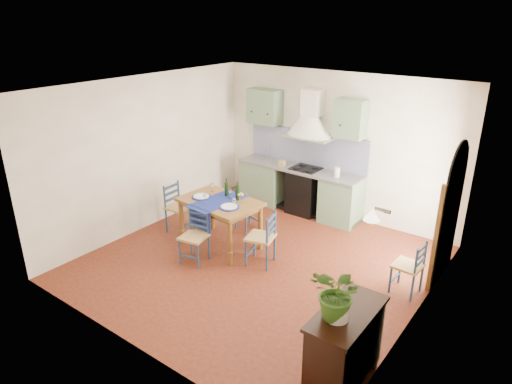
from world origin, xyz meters
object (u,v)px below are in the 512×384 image
Objects in this scene: sideboard at (344,345)px; potted_plant at (338,294)px; chair_near at (195,237)px; dining_table at (220,206)px.

potted_plant is (-0.04, -0.17, 0.71)m from sideboard.
chair_near is at bearing 162.63° from sideboard.
dining_table is 0.71m from chair_near.
dining_table is 1.34× the size of sideboard.
chair_near is (0.01, -0.64, -0.31)m from dining_table.
sideboard is at bearing 77.45° from potted_plant.
sideboard is at bearing -17.37° from chair_near.
potted_plant is at bearing -20.33° from chair_near.
chair_near is at bearing 159.67° from potted_plant.
potted_plant is (3.09, -1.78, 0.47)m from dining_table.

